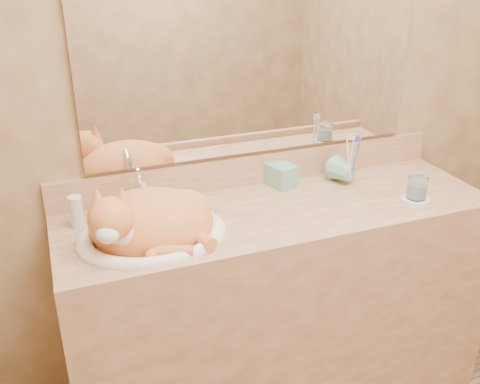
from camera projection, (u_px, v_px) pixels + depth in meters
name	position (u px, v px, depth m)	size (l,w,h in m)	color
wall_back	(255.00, 84.00, 1.99)	(2.40, 0.02, 2.50)	brown
vanity_counter	(279.00, 307.00, 2.11)	(1.60, 0.55, 0.85)	#946042
mirror	(256.00, 46.00, 1.92)	(1.30, 0.02, 0.80)	white
sink_basin	(151.00, 217.00, 1.73)	(0.48, 0.40, 0.15)	white
faucet	(140.00, 193.00, 1.88)	(0.04, 0.11, 0.16)	white
cat	(147.00, 219.00, 1.73)	(0.41, 0.34, 0.22)	orange
soap_dispenser	(291.00, 166.00, 2.06)	(0.09, 0.09, 0.19)	#70B399
toothbrush_cup	(351.00, 175.00, 2.10)	(0.10, 0.10, 0.10)	#70B399
toothbrushes	(353.00, 156.00, 2.07)	(0.04, 0.04, 0.22)	silver
saucer	(415.00, 199.00, 2.01)	(0.11, 0.11, 0.01)	white
water_glass	(417.00, 188.00, 1.99)	(0.07, 0.07, 0.09)	silver
lotion_bottle	(76.00, 212.00, 1.80)	(0.05, 0.05, 0.11)	silver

